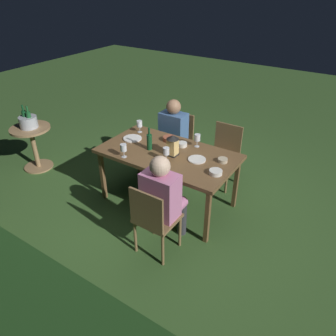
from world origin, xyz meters
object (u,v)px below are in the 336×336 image
object	(u,v)px
green_bottle_on_table	(149,141)
wine_glass_d	(124,148)
bowl_dip	(182,144)
chair_side_left_b	(178,139)
person_in_blue	(171,135)
person_in_pink	(164,197)
wine_glass_b	(139,124)
wine_glass_a	(197,138)
wine_glass_c	(166,152)
plate_b	(132,138)
plate_a	(197,159)
bowl_salad	(216,172)
ice_bucket	(28,121)
lantern_centerpiece	(173,144)
bowl_olives	(223,160)
bowl_bread	(169,139)
dining_table	(168,156)
chair_side_left_a	(224,152)
side_table	(33,141)

from	to	relation	value
green_bottle_on_table	wine_glass_d	world-z (taller)	green_bottle_on_table
bowl_dip	chair_side_left_b	bearing A→B (deg)	-54.31
person_in_blue	wine_glass_d	size ratio (longest dim) A/B	6.80
chair_side_left_b	wine_glass_d	size ratio (longest dim) A/B	5.15
person_in_pink	wine_glass_b	xyz separation A→B (m)	(1.04, -0.94, 0.24)
wine_glass_a	wine_glass_c	xyz separation A→B (m)	(0.13, 0.51, 0.00)
plate_b	green_bottle_on_table	bearing A→B (deg)	163.07
plate_a	wine_glass_c	bearing A→B (deg)	34.75
bowl_salad	ice_bucket	size ratio (longest dim) A/B	0.43
lantern_centerpiece	bowl_olives	distance (m)	0.62
chair_side_left_b	wine_glass_d	bearing A→B (deg)	90.16
bowl_bread	ice_bucket	size ratio (longest dim) A/B	0.48
dining_table	bowl_bread	xyz separation A→B (m)	(0.17, -0.28, 0.09)
wine_glass_a	wine_glass_d	xyz separation A→B (m)	(0.60, 0.72, 0.00)
lantern_centerpiece	bowl_salad	distance (m)	0.65
chair_side_left_b	bowl_salad	world-z (taller)	chair_side_left_b
person_in_pink	lantern_centerpiece	bearing A→B (deg)	-64.92
chair_side_left_a	person_in_blue	bearing A→B (deg)	14.36
person_in_blue	wine_glass_b	size ratio (longest dim) A/B	6.80
dining_table	person_in_pink	world-z (taller)	person_in_pink
dining_table	person_in_blue	bearing A→B (deg)	-60.02
chair_side_left_b	wine_glass_d	distance (m)	1.30
green_bottle_on_table	plate_a	xyz separation A→B (m)	(-0.63, -0.08, -0.10)
chair_side_left_b	plate_b	distance (m)	0.88
plate_a	ice_bucket	distance (m)	2.65
person_in_blue	lantern_centerpiece	size ratio (longest dim) A/B	4.34
chair_side_left_b	ice_bucket	xyz separation A→B (m)	(1.84, 1.23, 0.30)
wine_glass_c	ice_bucket	distance (m)	2.32
chair_side_left_b	person_in_blue	world-z (taller)	person_in_blue
wine_glass_b	bowl_olives	distance (m)	1.33
wine_glass_d	person_in_blue	bearing A→B (deg)	-89.81
plate_b	wine_glass_b	bearing A→B (deg)	-77.41
person_in_pink	side_table	size ratio (longest dim) A/B	1.67
wine_glass_b	chair_side_left_a	bearing A→B (deg)	-150.89
wine_glass_d	bowl_salad	distance (m)	1.13
chair_side_left_a	ice_bucket	world-z (taller)	ice_bucket
chair_side_left_a	wine_glass_a	distance (m)	0.67
person_in_blue	bowl_bread	xyz separation A→B (m)	(-0.21, 0.38, 0.15)
wine_glass_c	ice_bucket	size ratio (longest dim) A/B	0.49
ice_bucket	person_in_blue	bearing A→B (deg)	-150.70
person_in_blue	green_bottle_on_table	distance (m)	0.77
plate_b	bowl_bread	bearing A→B (deg)	-152.33
lantern_centerpiece	wine_glass_b	world-z (taller)	lantern_centerpiece
person_in_pink	person_in_blue	world-z (taller)	same
chair_side_left_a	wine_glass_c	xyz separation A→B (m)	(0.29, 1.04, 0.39)
green_bottle_on_table	bowl_dip	size ratio (longest dim) A/B	2.40
dining_table	wine_glass_d	distance (m)	0.57
wine_glass_c	wine_glass_d	world-z (taller)	same
bowl_dip	side_table	size ratio (longest dim) A/B	0.18
chair_side_left_a	bowl_dip	distance (m)	0.76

